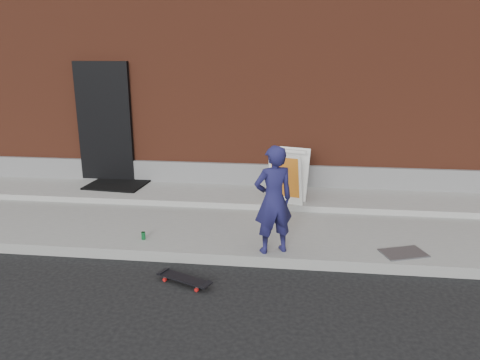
# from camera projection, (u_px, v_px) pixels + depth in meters

# --- Properties ---
(ground) EXTENTS (80.00, 80.00, 0.00)m
(ground) POSITION_uv_depth(u_px,v_px,m) (213.00, 265.00, 6.19)
(ground) COLOR black
(ground) RESTS_ON ground
(sidewalk) EXTENTS (20.00, 3.00, 0.15)m
(sidewalk) POSITION_uv_depth(u_px,v_px,m) (229.00, 219.00, 7.60)
(sidewalk) COLOR gray
(sidewalk) RESTS_ON ground
(apron) EXTENTS (20.00, 1.20, 0.10)m
(apron) POSITION_uv_depth(u_px,v_px,m) (236.00, 195.00, 8.43)
(apron) COLOR gray
(apron) RESTS_ON sidewalk
(building) EXTENTS (20.00, 8.10, 5.00)m
(building) POSITION_uv_depth(u_px,v_px,m) (258.00, 58.00, 12.18)
(building) COLOR #5F2A1A
(building) RESTS_ON ground
(child) EXTENTS (0.62, 0.53, 1.45)m
(child) POSITION_uv_depth(u_px,v_px,m) (273.00, 200.00, 6.05)
(child) COLOR #1B1A49
(child) RESTS_ON sidewalk
(skateboard) EXTENTS (0.71, 0.45, 0.08)m
(skateboard) POSITION_uv_depth(u_px,v_px,m) (184.00, 279.00, 5.68)
(skateboard) COLOR #AF1311
(skateboard) RESTS_ON ground
(pizza_sign) EXTENTS (0.70, 0.76, 0.90)m
(pizza_sign) POSITION_uv_depth(u_px,v_px,m) (289.00, 176.00, 7.78)
(pizza_sign) COLOR white
(pizza_sign) RESTS_ON apron
(soda_can) EXTENTS (0.07, 0.07, 0.11)m
(soda_can) POSITION_uv_depth(u_px,v_px,m) (143.00, 236.00, 6.62)
(soda_can) COLOR #1A823D
(soda_can) RESTS_ON sidewalk
(doormat) EXTENTS (1.13, 0.94, 0.03)m
(doormat) POSITION_uv_depth(u_px,v_px,m) (117.00, 184.00, 8.87)
(doormat) COLOR black
(doormat) RESTS_ON apron
(utility_plate) EXTENTS (0.66, 0.53, 0.02)m
(utility_plate) POSITION_uv_depth(u_px,v_px,m) (403.00, 253.00, 6.17)
(utility_plate) COLOR #5C5D62
(utility_plate) RESTS_ON sidewalk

